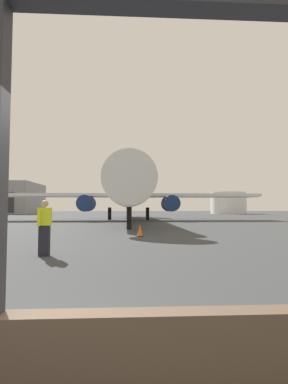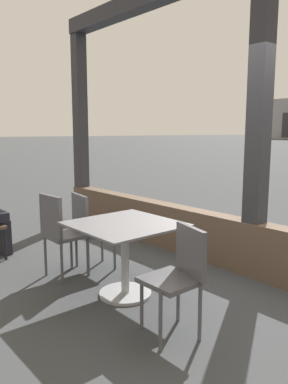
# 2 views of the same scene
# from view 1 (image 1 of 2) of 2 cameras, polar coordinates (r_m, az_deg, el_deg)

# --- Properties ---
(ground_plane) EXTENTS (220.00, 220.00, 0.00)m
(ground_plane) POSITION_cam_1_polar(r_m,az_deg,el_deg) (42.56, -4.69, -5.16)
(ground_plane) COLOR #383A3D
(airplane) EXTENTS (31.72, 36.12, 10.12)m
(airplane) POSITION_cam_1_polar(r_m,az_deg,el_deg) (34.92, -3.00, -0.14)
(airplane) COLOR silver
(airplane) RESTS_ON ground
(ground_crew_worker) EXTENTS (0.40, 0.50, 1.74)m
(ground_crew_worker) POSITION_cam_1_polar(r_m,az_deg,el_deg) (9.67, -18.85, -6.46)
(ground_crew_worker) COLOR black
(ground_crew_worker) RESTS_ON ground
(traffic_cone) EXTENTS (0.36, 0.36, 0.63)m
(traffic_cone) POSITION_cam_1_polar(r_m,az_deg,el_deg) (15.55, -0.79, -7.56)
(traffic_cone) COLOR orange
(traffic_cone) RESTS_ON ground
(distant_hangar) EXTENTS (18.16, 17.26, 8.26)m
(distant_hangar) POSITION_cam_1_polar(r_m,az_deg,el_deg) (87.45, -25.90, -1.12)
(distant_hangar) COLOR gray
(distant_hangar) RESTS_ON ground
(fuel_storage_tank) EXTENTS (9.09, 9.09, 5.64)m
(fuel_storage_tank) POSITION_cam_1_polar(r_m,az_deg,el_deg) (79.54, 16.13, -2.09)
(fuel_storage_tank) COLOR white
(fuel_storage_tank) RESTS_ON ground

